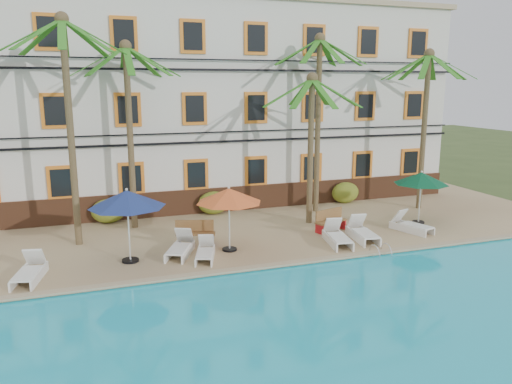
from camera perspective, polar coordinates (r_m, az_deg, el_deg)
name	(u,v)px	position (r m, az deg, el deg)	size (l,w,h in m)	color
ground	(279,262)	(18.36, 2.68, -8.02)	(100.00, 100.00, 0.00)	#384C23
pool_deck	(239,224)	(22.81, -1.97, -3.63)	(30.00, 12.00, 0.25)	tan
swimming_pool	(390,357)	(12.69, 15.04, -17.71)	(26.00, 12.00, 0.20)	#1CB6D6
pool_coping	(289,263)	(17.48, 3.79, -8.11)	(30.00, 0.35, 0.06)	tan
hotel_building	(210,103)	(26.77, -5.24, 10.07)	(25.40, 6.44, 10.22)	silver
palm_a	(68,101)	(19.81, -20.69, 9.72)	(4.41, 4.41, 8.63)	brown
palm_b	(129,110)	(21.58, -14.34, 9.09)	(4.41, 4.41, 7.86)	brown
palm_c	(311,126)	(21.89, 6.32, 7.49)	(4.41, 4.41, 6.60)	brown
palm_d	(318,100)	(24.00, 7.15, 10.39)	(4.41, 4.41, 8.41)	brown
palm_e	(426,107)	(25.76, 18.81, 9.14)	(4.41, 4.41, 7.77)	brown
shrub_left	(108,211)	(23.27, -16.51, -2.10)	(1.50, 0.90, 1.10)	#21601B
shrub_mid	(214,203)	(23.94, -4.86, -1.24)	(1.50, 0.90, 1.10)	#21601B
shrub_right	(345,193)	(26.53, 10.16, -0.06)	(1.50, 0.90, 1.10)	#21601B
umbrella_blue	(127,199)	(17.60, -14.53, -0.79)	(2.64, 2.64, 2.64)	black
umbrella_red	(229,196)	(18.29, -3.11, -0.45)	(2.45, 2.45, 2.46)	black
umbrella_green	(421,179)	(23.17, 18.37, 1.47)	(2.38, 2.38, 2.38)	black
lounger_a	(30,271)	(17.54, -24.46, -8.26)	(1.03, 1.98, 0.89)	white
lounger_b	(180,247)	(18.46, -8.65, -6.26)	(1.42, 2.00, 0.89)	white
lounger_c	(205,252)	(17.96, -5.82, -6.82)	(1.08, 1.78, 0.79)	white
lounger_d	(337,236)	(19.74, 9.26, -5.02)	(1.06, 2.07, 0.93)	white
lounger_e	(362,232)	(20.45, 12.07, -4.51)	(0.99, 2.09, 0.95)	white
lounger_f	(411,225)	(22.10, 17.26, -3.61)	(1.19, 1.96, 0.87)	white
bench_left	(196,232)	(19.59, -6.88, -4.57)	(1.57, 0.89, 0.93)	olive
bench_right	(330,220)	(21.38, 8.42, -3.19)	(1.57, 0.90, 0.93)	olive
pool_ladder	(380,254)	(19.03, 14.03, -6.85)	(0.54, 0.74, 0.74)	silver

